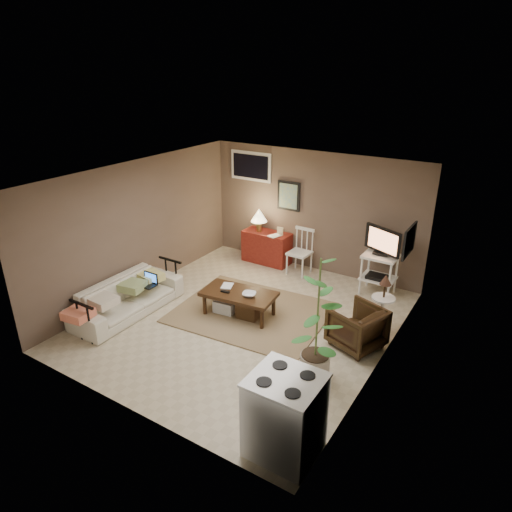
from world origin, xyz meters
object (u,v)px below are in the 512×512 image
Objects in this scene: sofa at (127,292)px; tv_stand at (380,260)px; potted_plant at (318,316)px; spindle_chair at (300,253)px; stove at (285,415)px; red_console at (266,244)px; coffee_table at (239,302)px; armchair at (357,325)px; side_table at (384,296)px.

tv_stand reaches higher than sofa.
tv_stand is 0.71× the size of potted_plant.
spindle_chair is 0.95× the size of stove.
coffee_table is at bearing -70.47° from red_console.
potted_plant reaches higher than stove.
red_console is at bearing 130.53° from potted_plant.
tv_stand reaches higher than coffee_table.
armchair is at bearing -35.65° from red_console.
red_console is 3.39m from armchair.
side_table reaches higher than spindle_chair.
armchair is at bearing -44.36° from spindle_chair.
side_table is at bearing -24.65° from red_console.
stove is (2.82, -4.30, 0.08)m from red_console.
side_table is 1.00× the size of stove.
tv_stand reaches higher than armchair.
tv_stand is 1.87m from armchair.
spindle_chair is 2.41m from side_table.
potted_plant is at bearing -88.31° from tv_stand.
coffee_table is 2.09m from potted_plant.
coffee_table is at bearing -92.46° from spindle_chair.
side_table is 1.72m from potted_plant.
side_table is at bearing -65.35° from sofa.
potted_plant is at bearing -49.47° from red_console.
tv_stand is at bearing -48.74° from sofa.
coffee_table is 1.82× the size of armchair.
tv_stand reaches higher than stove.
potted_plant is (-0.37, -1.65, 0.35)m from side_table.
tv_stand is 1.27m from side_table.
coffee_table is 2.00m from armchair.
tv_stand reaches higher than red_console.
potted_plant is at bearing -88.44° from sofa.
tv_stand is (2.47, -0.16, 0.27)m from red_console.
coffee_table is 1.10× the size of red_console.
red_console is 2.49m from tv_stand.
red_console is 1.65× the size of armchair.
spindle_chair is 3.37m from potted_plant.
sofa is at bearing -155.35° from side_table.
sofa is at bearing -53.07° from armchair.
stove is (1.96, -4.18, 0.05)m from spindle_chair.
armchair is at bearing -81.24° from tv_stand.
side_table is at bearing -175.44° from armchair.
tv_stand is (1.70, 2.01, 0.42)m from coffee_table.
coffee_table is 1.88m from sofa.
tv_stand is 4.16m from stove.
red_console reaches higher than armchair.
red_console is (-0.77, 2.17, 0.14)m from coffee_table.
tv_stand is at bearing 94.74° from stove.
spindle_chair is at bearing 149.42° from side_table.
spindle_chair is at bearing 120.64° from potted_plant.
sofa is at bearing -150.73° from coffee_table.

